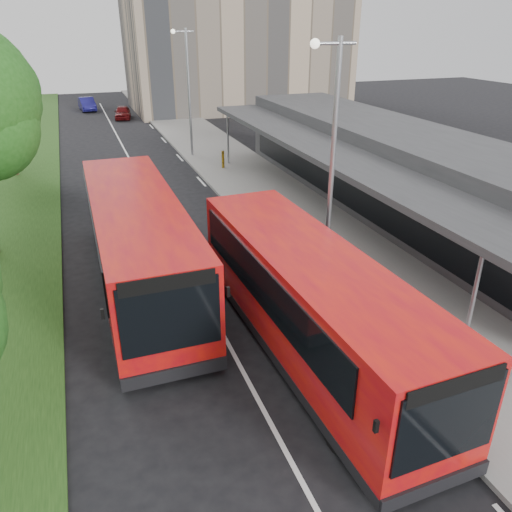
# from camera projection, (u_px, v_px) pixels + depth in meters

# --- Properties ---
(ground) EXTENTS (120.00, 120.00, 0.00)m
(ground) POSITION_uv_depth(u_px,v_px,m) (227.00, 342.00, 14.63)
(ground) COLOR black
(ground) RESTS_ON ground
(pavement) EXTENTS (5.00, 80.00, 0.15)m
(pavement) POSITION_uv_depth(u_px,v_px,m) (226.00, 160.00, 33.46)
(pavement) COLOR gray
(pavement) RESTS_ON ground
(grass_verge) EXTENTS (5.00, 80.00, 0.10)m
(grass_verge) POSITION_uv_depth(u_px,v_px,m) (15.00, 180.00, 29.45)
(grass_verge) COLOR #1D4014
(grass_verge) RESTS_ON ground
(lane_centre_line) EXTENTS (0.12, 70.00, 0.01)m
(lane_centre_line) POSITION_uv_depth(u_px,v_px,m) (147.00, 192.00, 27.38)
(lane_centre_line) COLOR silver
(lane_centre_line) RESTS_ON ground
(kerb_dashes) EXTENTS (0.12, 56.00, 0.01)m
(kerb_dashes) POSITION_uv_depth(u_px,v_px,m) (190.00, 169.00, 31.80)
(kerb_dashes) COLOR silver
(kerb_dashes) RESTS_ON ground
(office_block) EXTENTS (22.00, 12.00, 18.00)m
(office_block) POSITION_uv_depth(u_px,v_px,m) (236.00, 16.00, 50.83)
(office_block) COLOR tan
(office_block) RESTS_ON ground
(station_building) EXTENTS (7.70, 26.00, 4.00)m
(station_building) POSITION_uv_depth(u_px,v_px,m) (394.00, 170.00, 23.92)
(station_building) COLOR #303133
(station_building) RESTS_ON ground
(lamp_post_near) EXTENTS (1.44, 0.28, 8.00)m
(lamp_post_near) POSITION_uv_depth(u_px,v_px,m) (330.00, 155.00, 15.59)
(lamp_post_near) COLOR #9B9DA3
(lamp_post_near) RESTS_ON pavement
(lamp_post_far) EXTENTS (1.44, 0.28, 8.00)m
(lamp_post_far) POSITION_uv_depth(u_px,v_px,m) (187.00, 85.00, 32.60)
(lamp_post_far) COLOR #9B9DA3
(lamp_post_far) RESTS_ON pavement
(bus_main) EXTENTS (3.11, 10.86, 3.05)m
(bus_main) POSITION_uv_depth(u_px,v_px,m) (310.00, 303.00, 13.60)
(bus_main) COLOR red
(bus_main) RESTS_ON ground
(bus_second) EXTENTS (3.12, 11.52, 3.26)m
(bus_second) POSITION_uv_depth(u_px,v_px,m) (139.00, 243.00, 16.96)
(bus_second) COLOR red
(bus_second) RESTS_ON ground
(litter_bin) EXTENTS (0.58, 0.58, 0.87)m
(litter_bin) POSITION_uv_depth(u_px,v_px,m) (274.00, 204.00, 23.95)
(litter_bin) COLOR #3A2118
(litter_bin) RESTS_ON pavement
(bollard) EXTENTS (0.19, 0.19, 1.06)m
(bollard) POSITION_uv_depth(u_px,v_px,m) (223.00, 159.00, 31.23)
(bollard) COLOR orange
(bollard) RESTS_ON pavement
(car_near) EXTENTS (1.92, 3.71, 1.21)m
(car_near) POSITION_uv_depth(u_px,v_px,m) (123.00, 112.00, 47.86)
(car_near) COLOR #520B0D
(car_near) RESTS_ON ground
(car_far) EXTENTS (1.75, 4.15, 1.33)m
(car_far) POSITION_uv_depth(u_px,v_px,m) (87.00, 104.00, 52.26)
(car_far) COLOR navy
(car_far) RESTS_ON ground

